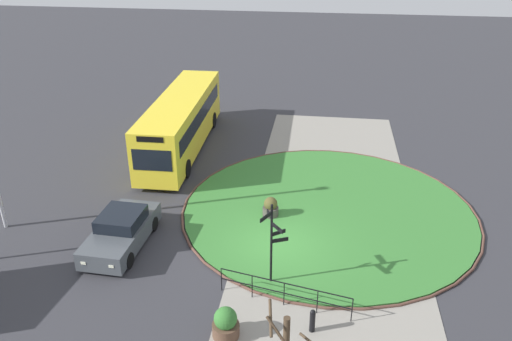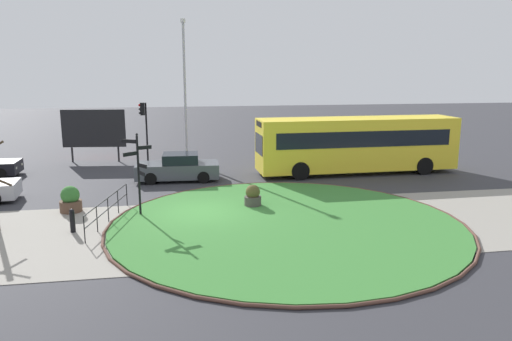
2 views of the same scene
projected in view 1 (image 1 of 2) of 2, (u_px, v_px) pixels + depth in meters
name	position (u px, v px, depth m)	size (l,w,h in m)	color
ground	(278.00, 247.00, 21.51)	(120.00, 120.00, 0.00)	#333338
sidewalk_paving	(330.00, 251.00, 21.24)	(32.00, 7.70, 0.02)	gray
grass_island	(328.00, 210.00, 24.11)	(13.46, 13.46, 0.10)	#387A33
grass_kerb_ring	(328.00, 210.00, 24.10)	(13.77, 13.77, 0.11)	brown
signpost_directional	(272.00, 238.00, 18.48)	(1.18, 0.94, 3.43)	black
bollard_foreground	(312.00, 320.00, 16.90)	(0.19, 0.19, 0.90)	black
railing_grass_edge	(284.00, 291.00, 17.97)	(1.05, 4.74, 1.00)	black
bus_yellow	(181.00, 122.00, 29.91)	(11.51, 2.68, 3.19)	yellow
car_far_lane	(121.00, 231.00, 21.33)	(4.49, 2.10, 1.47)	#474C51
planter_near_signpost	(226.00, 324.00, 16.70)	(0.90, 0.90, 1.12)	brown
planter_kerbside	(271.00, 208.00, 23.46)	(0.73, 0.73, 1.01)	#47423D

